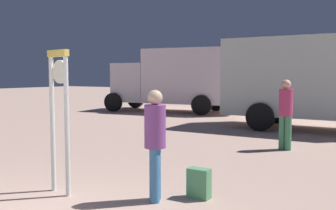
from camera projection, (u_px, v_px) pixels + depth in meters
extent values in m
cylinder|color=silver|center=(52.00, 125.00, 5.96)|extent=(0.07, 0.07, 2.08)
cylinder|color=silver|center=(67.00, 127.00, 5.69)|extent=(0.07, 0.07, 2.08)
cube|color=#EDCE50|center=(58.00, 53.00, 5.73)|extent=(0.49, 0.17, 0.10)
cylinder|color=white|center=(60.00, 72.00, 5.78)|extent=(0.35, 0.11, 0.35)
cube|color=black|center=(62.00, 72.00, 5.80)|extent=(0.08, 0.03, 0.03)
cube|color=black|center=(62.00, 72.00, 5.80)|extent=(0.12, 0.03, 0.10)
cylinder|color=teal|center=(156.00, 173.00, 5.59)|extent=(0.14, 0.14, 0.77)
cylinder|color=teal|center=(155.00, 176.00, 5.44)|extent=(0.14, 0.14, 0.77)
cylinder|color=#7E438B|center=(155.00, 126.00, 5.46)|extent=(0.31, 0.31, 0.61)
sphere|color=beige|center=(155.00, 97.00, 5.42)|extent=(0.21, 0.21, 0.21)
cube|color=#519560|center=(199.00, 183.00, 5.64)|extent=(0.33, 0.18, 0.44)
cube|color=#5A966A|center=(202.00, 186.00, 5.74)|extent=(0.23, 0.04, 0.19)
cylinder|color=#479262|center=(288.00, 133.00, 9.20)|extent=(0.15, 0.15, 0.82)
cylinder|color=#479262|center=(282.00, 133.00, 9.31)|extent=(0.15, 0.15, 0.82)
cylinder|color=#BD3865|center=(286.00, 103.00, 9.20)|extent=(0.32, 0.32, 0.65)
sphere|color=#E3AA8F|center=(286.00, 84.00, 9.16)|extent=(0.22, 0.22, 0.22)
cube|color=silver|center=(302.00, 77.00, 12.68)|extent=(4.91, 2.25, 2.55)
cylinder|color=black|center=(260.00, 117.00, 12.36)|extent=(0.90, 0.27, 0.90)
cylinder|color=black|center=(278.00, 111.00, 14.25)|extent=(0.90, 0.27, 0.90)
cube|color=white|center=(193.00, 76.00, 18.31)|extent=(4.74, 2.83, 2.56)
cube|color=silver|center=(135.00, 82.00, 19.59)|extent=(1.96, 2.34, 1.91)
cube|color=black|center=(121.00, 75.00, 19.91)|extent=(0.27, 1.78, 0.84)
cylinder|color=black|center=(136.00, 99.00, 20.96)|extent=(0.93, 0.37, 0.90)
cylinder|color=black|center=(113.00, 102.00, 18.88)|extent=(0.93, 0.37, 0.90)
cylinder|color=black|center=(216.00, 102.00, 19.14)|extent=(0.93, 0.37, 0.90)
cylinder|color=black|center=(201.00, 105.00, 17.05)|extent=(0.93, 0.37, 0.90)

